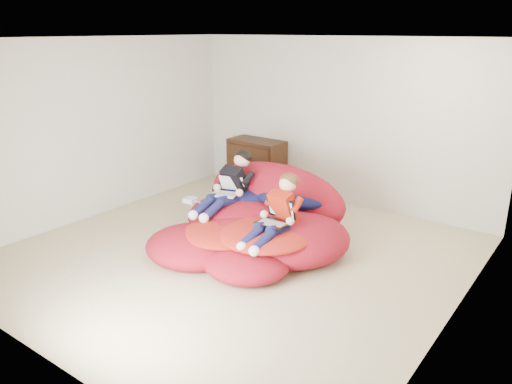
% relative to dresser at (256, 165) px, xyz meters
% --- Properties ---
extents(room_shell, '(5.10, 5.10, 2.77)m').
position_rel_dresser_xyz_m(room_shell, '(1.34, -2.25, -0.20)').
color(room_shell, tan).
rests_on(room_shell, ground).
extents(dresser, '(0.95, 0.54, 0.84)m').
position_rel_dresser_xyz_m(dresser, '(0.00, 0.00, 0.00)').
color(dresser, black).
rests_on(dresser, ground).
extents(beanbag_pile, '(2.44, 2.45, 0.94)m').
position_rel_dresser_xyz_m(beanbag_pile, '(1.32, -1.75, -0.15)').
color(beanbag_pile, '#A61223').
rests_on(beanbag_pile, ground).
extents(cream_pillow, '(0.45, 0.28, 0.28)m').
position_rel_dresser_xyz_m(cream_pillow, '(0.70, -0.97, 0.20)').
color(cream_pillow, beige).
rests_on(cream_pillow, beanbag_pile).
extents(older_boy, '(0.33, 1.07, 0.72)m').
position_rel_dresser_xyz_m(older_boy, '(0.87, -1.76, 0.27)').
color(older_boy, black).
rests_on(older_boy, beanbag_pile).
extents(younger_boy, '(0.33, 0.96, 0.72)m').
position_rel_dresser_xyz_m(younger_boy, '(1.84, -2.10, 0.21)').
color(younger_boy, '#B82310').
rests_on(younger_boy, beanbag_pile).
extents(laptop_white, '(0.38, 0.43, 0.22)m').
position_rel_dresser_xyz_m(laptop_white, '(0.87, -1.81, 0.20)').
color(laptop_white, silver).
rests_on(laptop_white, older_boy).
extents(laptop_black, '(0.37, 0.33, 0.26)m').
position_rel_dresser_xyz_m(laptop_black, '(1.84, -2.13, 0.15)').
color(laptop_black, black).
rests_on(laptop_black, younger_boy).
extents(power_adapter, '(0.17, 0.17, 0.06)m').
position_rel_dresser_xyz_m(power_adapter, '(0.37, -1.98, -0.00)').
color(power_adapter, silver).
rests_on(power_adapter, beanbag_pile).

